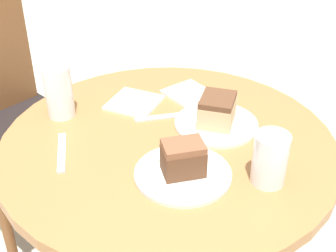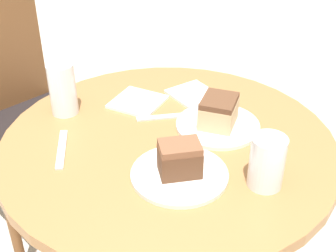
{
  "view_description": "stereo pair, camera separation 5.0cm",
  "coord_description": "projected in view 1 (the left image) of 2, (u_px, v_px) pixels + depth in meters",
  "views": [
    {
      "loc": [
        -0.77,
        -0.57,
        1.42
      ],
      "look_at": [
        0.0,
        0.0,
        0.81
      ],
      "focal_mm": 50.0,
      "sensor_mm": 36.0,
      "label": 1
    },
    {
      "loc": [
        -0.74,
        -0.61,
        1.42
      ],
      "look_at": [
        0.0,
        0.0,
        0.81
      ],
      "focal_mm": 50.0,
      "sensor_mm": 36.0,
      "label": 2
    }
  ],
  "objects": [
    {
      "name": "spoon",
      "position": [
        62.0,
        152.0,
        1.11
      ],
      "size": [
        0.12,
        0.13,
        0.0
      ],
      "rotation": [
        0.0,
        0.0,
        0.81
      ],
      "color": "silver",
      "rests_on": "table"
    },
    {
      "name": "chair",
      "position": [
        7.0,
        123.0,
        1.76
      ],
      "size": [
        0.51,
        0.49,
        0.9
      ],
      "rotation": [
        0.0,
        0.0,
        -0.11
      ],
      "color": "brown",
      "rests_on": "ground_plane"
    },
    {
      "name": "cake_slice_far",
      "position": [
        183.0,
        158.0,
        1.01
      ],
      "size": [
        0.11,
        0.11,
        0.08
      ],
      "rotation": [
        0.0,
        0.0,
        0.88
      ],
      "color": "brown",
      "rests_on": "plate_far"
    },
    {
      "name": "fork",
      "position": [
        167.0,
        116.0,
        1.24
      ],
      "size": [
        0.14,
        0.13,
        0.0
      ],
      "rotation": [
        0.0,
        0.0,
        2.43
      ],
      "color": "silver",
      "rests_on": "table"
    },
    {
      "name": "table",
      "position": [
        168.0,
        207.0,
        1.27
      ],
      "size": [
        0.83,
        0.83,
        0.77
      ],
      "color": "#9E6B3D",
      "rests_on": "ground_plane"
    },
    {
      "name": "glass_water",
      "position": [
        59.0,
        94.0,
        1.22
      ],
      "size": [
        0.07,
        0.07,
        0.14
      ],
      "color": "silver",
      "rests_on": "table"
    },
    {
      "name": "glass_lemonade",
      "position": [
        269.0,
        162.0,
        0.99
      ],
      "size": [
        0.08,
        0.08,
        0.12
      ],
      "color": "beige",
      "rests_on": "table"
    },
    {
      "name": "napkin_side",
      "position": [
        188.0,
        93.0,
        1.35
      ],
      "size": [
        0.15,
        0.15,
        0.01
      ],
      "rotation": [
        0.0,
        0.0,
        -0.28
      ],
      "color": "white",
      "rests_on": "table"
    },
    {
      "name": "cake_slice_near",
      "position": [
        217.0,
        110.0,
        1.18
      ],
      "size": [
        0.12,
        0.11,
        0.07
      ],
      "rotation": [
        0.0,
        0.0,
        1.93
      ],
      "color": "tan",
      "rests_on": "plate_near"
    },
    {
      "name": "napkin_stack",
      "position": [
        134.0,
        103.0,
        1.3
      ],
      "size": [
        0.16,
        0.16,
        0.01
      ],
      "rotation": [
        0.0,
        0.0,
        0.22
      ],
      "color": "white",
      "rests_on": "table"
    },
    {
      "name": "plate_far",
      "position": [
        183.0,
        174.0,
        1.03
      ],
      "size": [
        0.22,
        0.22,
        0.01
      ],
      "color": "silver",
      "rests_on": "table"
    },
    {
      "name": "plate_near",
      "position": [
        216.0,
        124.0,
        1.21
      ],
      "size": [
        0.22,
        0.22,
        0.01
      ],
      "color": "silver",
      "rests_on": "table"
    }
  ]
}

